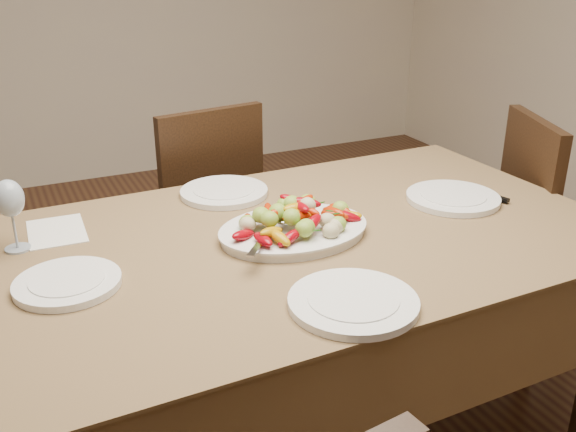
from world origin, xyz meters
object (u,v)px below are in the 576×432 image
(chair_right, at_px, (569,244))
(dining_table, at_px, (288,353))
(plate_left, at_px, (68,283))
(chair_far, at_px, (193,215))
(plate_far, at_px, (224,192))
(wine_glass, at_px, (12,214))
(plate_right, at_px, (453,198))
(serving_platter, at_px, (294,232))
(plate_near, at_px, (353,302))

(chair_right, bearing_deg, dining_table, 114.26)
(plate_left, bearing_deg, chair_right, 2.63)
(chair_far, xyz_separation_m, plate_left, (-0.59, -0.94, 0.29))
(plate_left, xyz_separation_m, plate_far, (0.54, 0.41, 0.00))
(dining_table, distance_m, plate_far, 0.54)
(wine_glass, bearing_deg, plate_right, -9.56)
(serving_platter, bearing_deg, plate_near, -96.19)
(plate_right, distance_m, plate_far, 0.72)
(dining_table, relative_size, plate_left, 7.47)
(wine_glass, bearing_deg, plate_far, 12.92)
(plate_right, height_order, wine_glass, wine_glass)
(dining_table, distance_m, chair_right, 1.18)
(serving_platter, height_order, plate_far, serving_platter)
(plate_right, bearing_deg, plate_far, 150.48)
(plate_far, xyz_separation_m, wine_glass, (-0.63, -0.14, 0.09))
(chair_right, distance_m, wine_glass, 1.90)
(plate_near, bearing_deg, plate_left, 147.08)
(serving_platter, bearing_deg, chair_right, 2.64)
(serving_platter, height_order, wine_glass, wine_glass)
(plate_near, xyz_separation_m, wine_glass, (-0.65, 0.62, 0.09))
(chair_right, xyz_separation_m, plate_left, (-1.76, -0.08, 0.29))
(chair_far, xyz_separation_m, wine_glass, (-0.68, -0.68, 0.39))
(chair_right, xyz_separation_m, plate_far, (-1.22, 0.32, 0.29))
(serving_platter, bearing_deg, plate_far, 99.48)
(plate_right, bearing_deg, serving_platter, -177.59)
(chair_far, bearing_deg, dining_table, 80.52)
(dining_table, height_order, plate_far, plate_far)
(chair_far, bearing_deg, plate_near, 79.44)
(chair_right, bearing_deg, serving_platter, 114.41)
(serving_platter, relative_size, plate_far, 1.47)
(plate_right, xyz_separation_m, plate_far, (-0.63, 0.35, 0.00))
(chair_far, bearing_deg, wine_glass, 35.94)
(plate_right, xyz_separation_m, wine_glass, (-1.25, 0.21, 0.09))
(dining_table, relative_size, serving_platter, 4.49)
(plate_near, height_order, wine_glass, wine_glass)
(plate_left, height_order, plate_right, same)
(dining_table, relative_size, chair_far, 1.94)
(wine_glass, bearing_deg, chair_far, 45.20)
(plate_left, height_order, plate_near, same)
(serving_platter, bearing_deg, plate_left, -177.37)
(serving_platter, xyz_separation_m, plate_left, (-0.60, -0.03, -0.00))
(dining_table, height_order, serving_platter, serving_platter)
(chair_far, distance_m, plate_left, 1.15)
(plate_left, relative_size, wine_glass, 1.20)
(chair_far, distance_m, plate_far, 0.61)
(serving_platter, bearing_deg, dining_table, 171.45)
(dining_table, height_order, plate_right, plate_right)
(plate_left, xyz_separation_m, plate_right, (1.16, 0.05, 0.00))
(chair_far, distance_m, chair_right, 1.45)
(chair_right, relative_size, plate_near, 3.27)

